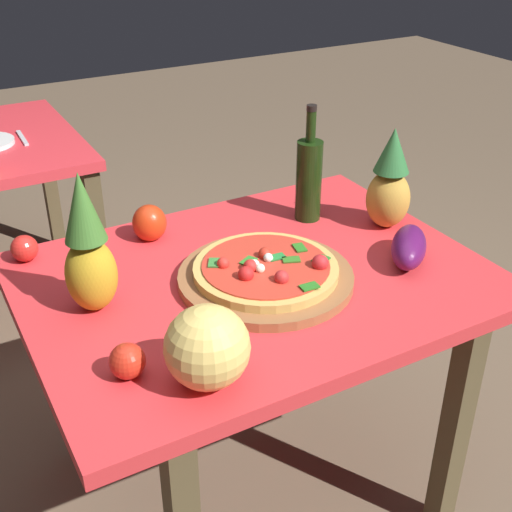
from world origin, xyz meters
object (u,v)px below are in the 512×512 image
at_px(wine_bottle, 309,178).
at_px(eggplant, 409,247).
at_px(pizza_board, 266,277).
at_px(pizza, 266,269).
at_px(tomato_at_corner, 127,361).
at_px(pineapple_left, 88,251).
at_px(bell_pepper, 150,223).
at_px(tomato_by_bottle, 24,248).
at_px(knife_utensil, 22,138).
at_px(pineapple_right, 390,183).
at_px(melon, 207,347).
at_px(display_table, 255,305).

distance_m(wine_bottle, eggplant, 0.37).
relative_size(pizza_board, pizza, 1.21).
bearing_deg(wine_bottle, pizza_board, -138.65).
relative_size(wine_bottle, eggplant, 1.73).
bearing_deg(tomato_at_corner, pizza_board, 23.03).
height_order(pineapple_left, bell_pepper, pineapple_left).
height_order(tomato_by_bottle, knife_utensil, tomato_by_bottle).
xyz_separation_m(pizza, pineapple_left, (-0.41, 0.10, 0.11)).
bearing_deg(bell_pepper, pizza, -65.45).
bearing_deg(pineapple_right, melon, -153.32).
distance_m(wine_bottle, tomato_by_bottle, 0.81).
bearing_deg(melon, tomato_by_bottle, 107.07).
relative_size(bell_pepper, eggplant, 0.53).
relative_size(display_table, bell_pepper, 11.03).
distance_m(pizza, melon, 0.40).
relative_size(bell_pepper, tomato_by_bottle, 1.47).
bearing_deg(tomato_at_corner, pineapple_left, 86.37).
relative_size(pineapple_right, tomato_at_corner, 3.94).
height_order(wine_bottle, bell_pepper, wine_bottle).
relative_size(pizza_board, pineapple_left, 1.28).
xyz_separation_m(pizza, tomato_by_bottle, (-0.50, 0.41, -0.00)).
relative_size(wine_bottle, bell_pepper, 3.27).
bearing_deg(pizza_board, melon, -136.50).
relative_size(pineapple_right, tomato_by_bottle, 4.14).
bearing_deg(tomato_by_bottle, pizza, -39.10).
relative_size(pizza, wine_bottle, 1.06).
height_order(eggplant, tomato_at_corner, eggplant).
distance_m(pizza, pineapple_right, 0.49).
distance_m(tomato_at_corner, knife_utensil, 1.58).
bearing_deg(knife_utensil, melon, -88.10).
height_order(eggplant, knife_utensil, eggplant).
bearing_deg(pineapple_left, pineapple_right, 0.49).
bearing_deg(pizza_board, eggplant, -14.15).
bearing_deg(wine_bottle, tomato_at_corner, -148.63).
bearing_deg(melon, pineapple_left, 107.43).
distance_m(pineapple_right, tomato_at_corner, 0.94).
distance_m(pizza, bell_pepper, 0.40).
bearing_deg(eggplant, tomato_at_corner, -173.89).
bearing_deg(pineapple_left, display_table, -7.23).
xyz_separation_m(pineapple_right, eggplant, (-0.09, -0.20, -0.09)).
bearing_deg(bell_pepper, tomato_at_corner, -115.57).
xyz_separation_m(eggplant, knife_utensil, (-0.68, 1.48, -0.04)).
relative_size(pizza, pineapple_left, 1.06).
distance_m(wine_bottle, pineapple_left, 0.72).
relative_size(pizza_board, tomato_by_bottle, 6.17).
relative_size(pizza_board, eggplant, 2.21).
bearing_deg(knife_utensil, display_table, -76.00).
distance_m(tomato_by_bottle, tomato_at_corner, 0.59).
xyz_separation_m(display_table, tomato_by_bottle, (-0.50, 0.36, 0.13)).
bearing_deg(melon, eggplant, 15.20).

